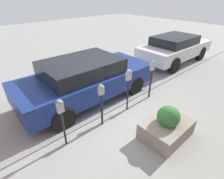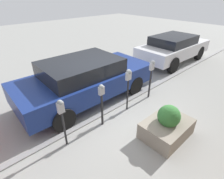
{
  "view_description": "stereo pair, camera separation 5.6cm",
  "coord_description": "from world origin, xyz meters",
  "views": [
    {
      "loc": [
        -2.95,
        -3.39,
        3.36
      ],
      "look_at": [
        0.0,
        -0.08,
        0.86
      ],
      "focal_mm": 28.0,
      "sensor_mm": 36.0,
      "label": 1
    },
    {
      "loc": [
        -2.99,
        -3.35,
        3.36
      ],
      "look_at": [
        0.0,
        -0.08,
        0.86
      ],
      "focal_mm": 28.0,
      "sensor_mm": 36.0,
      "label": 2
    }
  ],
  "objects": [
    {
      "name": "ground_plane",
      "position": [
        0.0,
        0.0,
        0.0
      ],
      "size": [
        40.0,
        40.0,
        0.0
      ],
      "primitive_type": "plane",
      "color": "#999993"
    },
    {
      "name": "parking_meter_middle",
      "position": [
        0.52,
        -0.23,
        1.06
      ],
      "size": [
        0.18,
        0.15,
        1.4
      ],
      "color": "#232326",
      "rests_on": "ground_plane"
    },
    {
      "name": "parking_meter_nearest",
      "position": [
        -1.7,
        -0.25,
        0.96
      ],
      "size": [
        0.15,
        0.13,
        1.32
      ],
      "color": "#232326",
      "rests_on": "ground_plane"
    },
    {
      "name": "parked_car_middle",
      "position": [
        -0.04,
        1.2,
        0.78
      ],
      "size": [
        4.75,
        2.08,
        1.46
      ],
      "rotation": [
        0.0,
        0.0,
        -0.02
      ],
      "color": "navy",
      "rests_on": "ground_plane"
    },
    {
      "name": "parked_car_rear",
      "position": [
        5.54,
        1.18,
        0.77
      ],
      "size": [
        4.4,
        1.9,
        1.4
      ],
      "rotation": [
        0.0,
        0.0,
        -0.02
      ],
      "color": "silver",
      "rests_on": "ground_plane"
    },
    {
      "name": "parking_meter_second",
      "position": [
        -0.55,
        -0.27,
        0.88
      ],
      "size": [
        0.15,
        0.13,
        1.3
      ],
      "color": "#232326",
      "rests_on": "ground_plane"
    },
    {
      "name": "curb_strip",
      "position": [
        0.0,
        0.08,
        0.02
      ],
      "size": [
        24.5,
        0.16,
        0.04
      ],
      "color": "gray",
      "rests_on": "ground_plane"
    },
    {
      "name": "parking_meter_fourth",
      "position": [
        1.65,
        -0.25,
        1.0
      ],
      "size": [
        0.17,
        0.15,
        1.4
      ],
      "color": "#232326",
      "rests_on": "ground_plane"
    },
    {
      "name": "planter_box",
      "position": [
        0.4,
        -1.75,
        0.33
      ],
      "size": [
        1.27,
        0.94,
        0.93
      ],
      "color": "gray",
      "rests_on": "ground_plane"
    }
  ]
}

